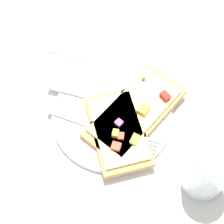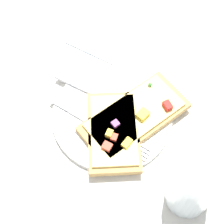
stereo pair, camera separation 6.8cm
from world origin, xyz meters
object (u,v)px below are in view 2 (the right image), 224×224
fork (104,129)px  napkin (106,41)px  knife (96,93)px  pizza_slice_main (135,116)px  drinking_glass (193,185)px  plate (112,116)px  pizza_slice_corner (114,132)px

fork → napkin: bearing=122.5°
knife → napkin: knife is taller
knife → pizza_slice_main: size_ratio=0.96×
fork → drinking_glass: size_ratio=1.76×
drinking_glass → napkin: (0.29, -0.22, -0.06)m
knife → plate: bearing=-26.9°
plate → knife: (0.05, -0.02, 0.01)m
pizza_slice_corner → fork: bearing=-116.4°
drinking_glass → knife: bearing=-21.8°
pizza_slice_corner → napkin: bearing=-178.6°
plate → drinking_glass: size_ratio=1.83×
pizza_slice_corner → napkin: pizza_slice_corner is taller
plate → fork: bearing=94.9°
plate → knife: bearing=-26.1°
knife → pizza_slice_main: (-0.09, 0.01, 0.01)m
drinking_glass → fork: bearing=-10.6°
plate → napkin: size_ratio=1.50×
pizza_slice_main → napkin: size_ratio=1.47×
fork → pizza_slice_main: (-0.04, -0.05, 0.01)m
napkin → pizza_slice_corner: bearing=124.0°
fork → napkin: size_ratio=1.45×
drinking_glass → napkin: 0.36m
fork → knife: 0.08m
knife → fork: bearing=-49.2°
plate → napkin: plate is taller
pizza_slice_corner → napkin: (0.12, -0.18, -0.02)m
fork → pizza_slice_corner: pizza_slice_corner is taller
fork → pizza_slice_main: 0.06m
pizza_slice_main → napkin: (0.14, -0.14, -0.02)m
fork → pizza_slice_corner: (-0.02, -0.00, 0.01)m
plate → pizza_slice_main: bearing=-162.6°
knife → pizza_slice_main: 0.09m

